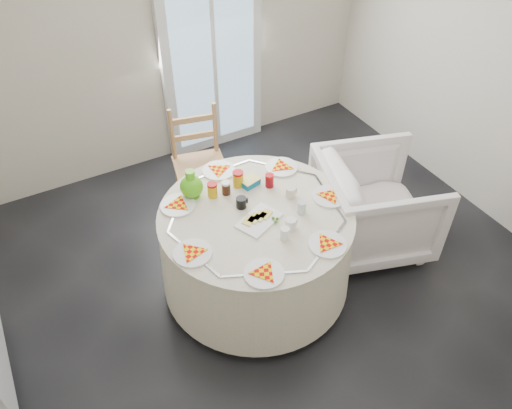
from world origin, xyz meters
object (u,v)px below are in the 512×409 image
table (256,249)px  wooden_chair (200,165)px  green_pitcher (191,179)px  armchair (374,205)px

table → wooden_chair: 0.99m
green_pitcher → table: bearing=-39.7°
table → wooden_chair: (0.01, 0.98, 0.09)m
table → armchair: 1.04m
table → green_pitcher: bearing=128.4°
table → green_pitcher: size_ratio=6.51×
table → armchair: armchair is taller
armchair → green_pitcher: bearing=89.9°
table → green_pitcher: green_pitcher is taller
table → green_pitcher: 0.69m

